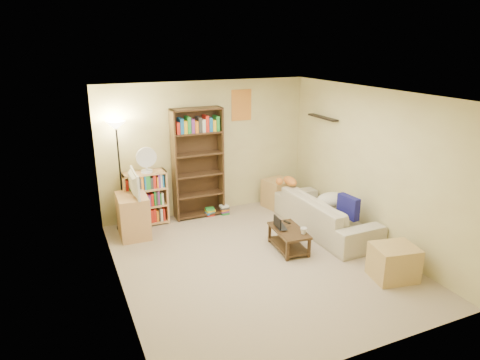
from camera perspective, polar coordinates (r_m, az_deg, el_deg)
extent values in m
plane|color=tan|center=(6.59, 2.43, -10.76)|extent=(4.50, 4.50, 0.00)
cube|color=beige|center=(8.08, -4.52, 4.23)|extent=(4.00, 0.04, 2.50)
cube|color=beige|center=(4.34, 16.03, -8.98)|extent=(4.00, 0.04, 2.50)
cube|color=beige|center=(5.54, -16.32, -3.01)|extent=(0.04, 4.50, 2.50)
cube|color=beige|center=(7.17, 17.08, 1.68)|extent=(0.04, 4.50, 2.50)
cube|color=white|center=(5.81, 2.76, 11.39)|extent=(4.00, 4.50, 0.04)
cube|color=red|center=(8.19, 0.19, 9.96)|extent=(0.40, 0.02, 0.58)
cube|color=black|center=(7.99, 10.97, 8.19)|extent=(0.12, 0.80, 0.03)
imported|color=beige|center=(7.59, 11.31, -4.48)|extent=(2.16, 0.89, 0.62)
cube|color=navy|center=(7.20, 14.23, -3.49)|extent=(0.17, 0.42, 0.37)
ellipsoid|color=beige|center=(7.63, 12.13, -2.60)|extent=(0.57, 0.41, 0.25)
ellipsoid|color=orange|center=(7.97, 6.69, -0.14)|extent=(0.39, 0.18, 0.16)
sphere|color=orange|center=(7.85, 5.28, -0.19)|extent=(0.13, 0.13, 0.13)
cube|color=#402C18|center=(6.83, 6.55, -6.71)|extent=(0.49, 0.81, 0.03)
cube|color=#402C18|center=(6.94, 6.47, -8.64)|extent=(0.47, 0.77, 0.03)
cube|color=#402C18|center=(6.55, 6.33, -9.34)|extent=(0.04, 0.04, 0.34)
cube|color=#402C18|center=(6.70, 9.20, -8.81)|extent=(0.04, 0.04, 0.34)
cube|color=#402C18|center=(7.10, 3.97, -6.98)|extent=(0.04, 0.04, 0.34)
cube|color=#402C18|center=(7.24, 6.65, -6.55)|extent=(0.04, 0.04, 0.34)
imported|color=black|center=(6.88, 5.84, -6.20)|extent=(0.43, 0.36, 0.03)
cube|color=white|center=(6.80, 5.00, -5.65)|extent=(0.03, 0.26, 0.17)
imported|color=white|center=(6.68, 8.47, -6.72)|extent=(0.15, 0.15, 0.10)
cube|color=black|center=(7.06, 6.28, -5.59)|extent=(0.07, 0.14, 0.02)
cube|color=tan|center=(7.47, -14.06, -4.63)|extent=(0.50, 0.69, 0.72)
imported|color=black|center=(7.27, -14.39, -0.47)|extent=(0.73, 0.14, 0.42)
cube|color=#49351C|center=(7.88, -5.62, 2.14)|extent=(0.92, 0.31, 2.05)
cube|color=tan|center=(7.81, -12.48, -2.46)|extent=(0.77, 0.32, 0.99)
cylinder|color=silver|center=(7.64, -12.31, 1.15)|extent=(0.20, 0.20, 0.04)
cylinder|color=silver|center=(7.61, -12.36, 1.87)|extent=(0.02, 0.02, 0.20)
cylinder|color=silver|center=(7.54, -12.39, 2.98)|extent=(0.35, 0.06, 0.35)
cylinder|color=black|center=(7.93, -15.07, -6.07)|extent=(0.28, 0.28, 0.03)
cylinder|color=black|center=(7.62, -15.61, 0.04)|extent=(0.03, 0.03, 1.81)
cone|color=beige|center=(7.40, -16.22, 7.02)|extent=(0.33, 0.33, 0.14)
cube|color=tan|center=(8.56, 5.06, -1.78)|extent=(0.58, 0.58, 0.56)
cube|color=tan|center=(6.42, 19.80, -10.28)|extent=(0.66, 0.59, 0.49)
cube|color=red|center=(8.18, -4.04, -4.23)|extent=(0.18, 0.14, 0.15)
cube|color=#1966B2|center=(8.22, -2.11, -3.96)|extent=(0.18, 0.14, 0.19)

